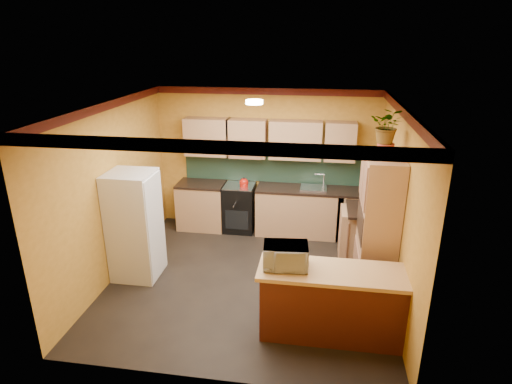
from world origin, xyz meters
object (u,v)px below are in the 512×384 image
stove (240,208)px  pantry (377,229)px  fridge (135,225)px  microwave (285,256)px  breakfast_bar (334,305)px  base_cabinets_back (272,210)px

stove → pantry: bearing=-39.2°
fridge → microwave: 2.62m
breakfast_bar → fridge: bearing=161.3°
breakfast_bar → microwave: (-0.62, 0.00, 0.64)m
base_cabinets_back → stove: stove is taller
fridge → stove: bearing=56.4°
stove → pantry: size_ratio=0.43×
base_cabinets_back → breakfast_bar: 3.14m
base_cabinets_back → fridge: fridge is taller
fridge → microwave: (2.40, -1.02, 0.23)m
base_cabinets_back → microwave: bearing=-80.1°
base_cabinets_back → stove: 0.63m
breakfast_bar → microwave: bearing=180.0°
pantry → microwave: size_ratio=3.91×
stove → breakfast_bar: stove is taller
pantry → stove: bearing=140.8°
microwave → fridge: bearing=151.5°
fridge → pantry: 3.61m
breakfast_bar → stove: bearing=121.0°
base_cabinets_back → pantry: pantry is taller
stove → base_cabinets_back: bearing=0.0°
microwave → pantry: bearing=35.1°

